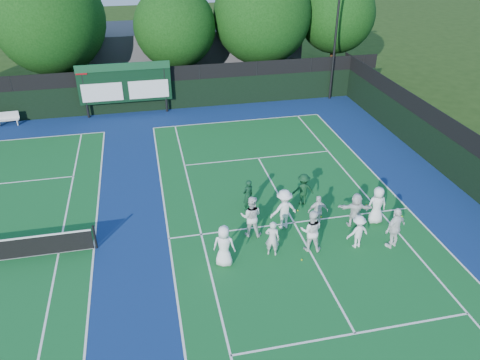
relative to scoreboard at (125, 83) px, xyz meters
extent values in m
plane|color=#1D360E|center=(7.01, -15.59, -2.19)|extent=(120.00, 120.00, 0.00)
cube|color=navy|center=(1.01, -14.59, -2.19)|extent=(34.00, 32.00, 0.01)
cube|color=#125B24|center=(7.01, -14.59, -2.18)|extent=(10.97, 23.77, 0.00)
cube|color=white|center=(7.01, -2.70, -2.18)|extent=(10.97, 0.08, 0.00)
cube|color=white|center=(1.53, -14.59, -2.18)|extent=(0.08, 23.77, 0.00)
cube|color=white|center=(12.50, -14.59, -2.18)|extent=(0.08, 23.77, 0.00)
cube|color=white|center=(2.90, -14.59, -2.18)|extent=(0.08, 23.77, 0.00)
cube|color=white|center=(11.13, -14.59, -2.18)|extent=(0.08, 23.77, 0.00)
cube|color=white|center=(7.01, -20.99, -2.18)|extent=(8.23, 0.08, 0.00)
cube|color=white|center=(7.01, -8.19, -2.18)|extent=(8.23, 0.08, 0.00)
cube|color=white|center=(7.01, -14.59, -2.18)|extent=(0.08, 12.80, 0.00)
cube|color=white|center=(-6.99, -2.70, -2.18)|extent=(10.97, 0.08, 0.00)
cube|color=white|center=(-1.50, -14.59, -2.18)|extent=(0.08, 23.77, 0.00)
cube|color=white|center=(-2.87, -14.59, -2.18)|extent=(0.08, 23.77, 0.00)
cube|color=black|center=(1.01, 0.41, -1.19)|extent=(34.00, 0.08, 2.00)
cube|color=black|center=(1.01, 0.41, 0.31)|extent=(34.00, 0.05, 1.00)
cube|color=black|center=(16.01, -14.59, -1.19)|extent=(0.08, 32.00, 2.00)
cylinder|color=black|center=(-2.59, 0.01, -0.44)|extent=(0.16, 0.16, 3.50)
cylinder|color=black|center=(2.61, 0.01, -0.44)|extent=(0.16, 0.16, 3.50)
cube|color=black|center=(0.01, 0.01, 0.01)|extent=(6.00, 0.15, 2.60)
cube|color=#134425|center=(0.01, -0.09, 1.11)|extent=(6.00, 0.05, 0.50)
cube|color=white|center=(-1.49, -0.09, -0.49)|extent=(2.60, 0.04, 1.20)
cube|color=white|center=(1.51, -0.09, -0.49)|extent=(2.60, 0.04, 1.20)
cube|color=maroon|center=(-2.59, -0.09, 1.01)|extent=(0.70, 0.04, 0.50)
cube|color=#505155|center=(5.01, 8.41, -0.19)|extent=(18.00, 6.00, 4.00)
cylinder|color=black|center=(14.51, 0.11, 2.81)|extent=(0.16, 0.16, 10.00)
cylinder|color=black|center=(-1.39, -14.59, -1.64)|extent=(0.10, 0.10, 1.10)
cube|color=silver|center=(-7.52, -0.29, -1.80)|extent=(1.41, 0.43, 0.06)
cube|color=silver|center=(-7.52, -0.15, -1.54)|extent=(1.39, 0.12, 0.46)
cube|color=silver|center=(-6.97, -0.29, -2.01)|extent=(0.07, 0.33, 0.37)
cylinder|color=black|center=(-4.54, 3.91, -0.74)|extent=(0.44, 0.44, 2.91)
sphere|color=#0C330B|center=(-4.54, 3.91, 3.50)|extent=(7.43, 7.43, 7.43)
sphere|color=#0C330B|center=(-3.94, 4.21, 2.76)|extent=(5.20, 5.20, 5.20)
cylinder|color=black|center=(3.83, 3.91, -0.87)|extent=(0.44, 0.44, 2.64)
sphere|color=#0C330B|center=(3.83, 3.91, 2.64)|extent=(5.83, 5.83, 5.83)
sphere|color=#0C330B|center=(4.43, 4.21, 2.05)|extent=(4.08, 4.08, 4.08)
cylinder|color=black|center=(10.24, 3.91, -0.85)|extent=(0.44, 0.44, 2.69)
sphere|color=#0C330B|center=(10.24, 3.91, 3.19)|extent=(7.18, 7.18, 7.18)
sphere|color=#0C330B|center=(10.84, 4.21, 2.47)|extent=(5.02, 5.02, 5.02)
cylinder|color=black|center=(16.09, 3.91, -0.67)|extent=(0.44, 0.44, 3.05)
sphere|color=#0C330B|center=(16.09, 3.91, 3.02)|extent=(5.75, 5.75, 5.75)
sphere|color=#0C330B|center=(16.69, 4.21, 2.44)|extent=(4.02, 4.02, 4.02)
sphere|color=#B7D318|center=(6.51, -17.11, -2.16)|extent=(0.07, 0.07, 0.07)
sphere|color=#B7D318|center=(8.33, -14.44, -2.16)|extent=(0.07, 0.07, 0.07)
sphere|color=#B7D318|center=(11.88, -15.19, -2.16)|extent=(0.07, 0.07, 0.07)
sphere|color=#B7D318|center=(7.47, -13.73, -2.16)|extent=(0.07, 0.07, 0.07)
sphere|color=#B7D318|center=(10.74, -13.97, -2.16)|extent=(0.07, 0.07, 0.07)
imported|color=white|center=(3.51, -16.67, -1.31)|extent=(0.99, 0.81, 1.76)
imported|color=silver|center=(5.46, -16.48, -1.41)|extent=(0.67, 0.56, 1.57)
imported|color=white|center=(7.06, -16.48, -1.28)|extent=(1.06, 0.93, 1.83)
imported|color=white|center=(8.97, -16.71, -1.46)|extent=(1.02, 0.69, 1.47)
imported|color=white|center=(10.40, -17.02, -1.27)|extent=(1.16, 0.82, 1.83)
imported|color=silver|center=(4.95, -15.02, -1.26)|extent=(1.07, 0.94, 1.86)
imported|color=white|center=(6.44, -14.79, -1.27)|extent=(1.29, 0.87, 1.85)
imported|color=white|center=(7.92, -14.98, -1.44)|extent=(0.91, 0.45, 1.49)
imported|color=white|center=(9.49, -15.31, -1.39)|extent=(1.55, 0.84, 1.59)
imported|color=white|center=(10.50, -15.26, -1.32)|extent=(0.89, 0.62, 1.74)
imported|color=#0D321C|center=(5.25, -13.17, -1.41)|extent=(0.68, 0.58, 1.57)
imported|color=#0E361B|center=(7.87, -13.17, -1.41)|extent=(1.07, 0.69, 1.56)
camera|label=1|loc=(1.11, -30.63, 9.64)|focal=35.00mm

